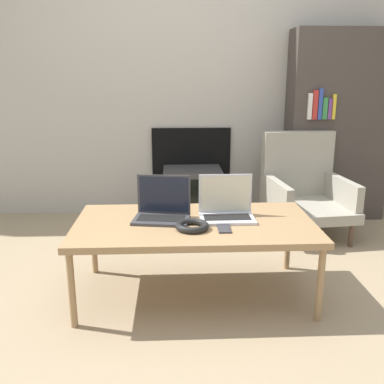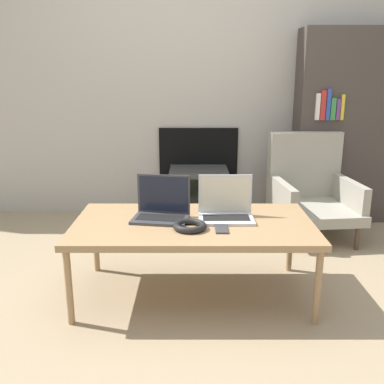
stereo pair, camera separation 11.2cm
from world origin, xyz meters
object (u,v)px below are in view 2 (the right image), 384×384
laptop_left (161,208)px  tv (198,194)px  laptop_right (225,208)px  headphones (189,226)px  armchair (309,188)px  phone (221,229)px

laptop_left → tv: size_ratio=0.67×
laptop_right → headphones: (-0.21, -0.18, -0.04)m
tv → headphones: bearing=-92.7°
headphones → tv: bearing=87.3°
armchair → laptop_left: bearing=-144.8°
phone → armchair: (0.79, 1.17, -0.09)m
laptop_left → tv: laptop_left is taller
laptop_left → laptop_right: size_ratio=1.09×
laptop_right → headphones: size_ratio=1.72×
headphones → armchair: armchair is taller
tv → armchair: size_ratio=0.63×
laptop_right → phone: (-0.04, -0.19, -0.05)m
laptop_left → phone: size_ratio=2.55×
laptop_left → laptop_right: (0.37, 0.00, 0.00)m
laptop_right → headphones: bearing=-139.1°
tv → armchair: 0.95m
laptop_left → laptop_right: 0.37m
laptop_left → laptop_right: same height
armchair → headphones: bearing=-135.6°
laptop_right → armchair: (0.76, 0.98, -0.14)m
laptop_right → tv: laptop_right is taller
laptop_left → phone: (0.33, -0.19, -0.05)m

